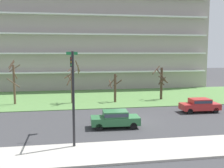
% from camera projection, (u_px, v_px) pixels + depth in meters
% --- Properties ---
extents(ground, '(160.00, 160.00, 0.00)m').
position_uv_depth(ground, '(130.00, 121.00, 26.29)').
color(ground, '#38383A').
extents(sidewalk_curb_near, '(80.00, 4.00, 0.15)m').
position_uv_depth(sidewalk_curb_near, '(156.00, 149.00, 18.45)').
color(sidewalk_curb_near, '#ADA89E').
rests_on(sidewalk_curb_near, ground).
extents(grass_lawn_strip, '(80.00, 16.00, 0.08)m').
position_uv_depth(grass_lawn_strip, '(108.00, 97.00, 39.99)').
color(grass_lawn_strip, '#547F42').
rests_on(grass_lawn_strip, ground).
extents(apartment_building, '(40.99, 14.65, 19.91)m').
position_uv_depth(apartment_building, '(97.00, 37.00, 53.32)').
color(apartment_building, '#9E938C').
rests_on(apartment_building, ground).
extents(tree_far_left, '(1.61, 1.67, 5.86)m').
position_uv_depth(tree_far_left, '(14.00, 82.00, 34.13)').
color(tree_far_left, brown).
rests_on(tree_far_left, ground).
extents(tree_left, '(2.19, 2.20, 5.80)m').
position_uv_depth(tree_left, '(73.00, 82.00, 34.96)').
color(tree_left, brown).
rests_on(tree_left, ground).
extents(tree_center, '(1.93, 1.74, 3.91)m').
position_uv_depth(tree_center, '(115.00, 87.00, 35.73)').
color(tree_center, '#4C3828').
rests_on(tree_center, ground).
extents(tree_right, '(2.11, 2.32, 4.85)m').
position_uv_depth(tree_right, '(161.00, 82.00, 37.64)').
color(tree_right, '#423023').
rests_on(tree_right, ground).
extents(sedan_green_near_left, '(4.47, 1.98, 1.57)m').
position_uv_depth(sedan_green_near_left, '(115.00, 118.00, 23.93)').
color(sedan_green_near_left, '#2D6B3D').
rests_on(sedan_green_near_left, ground).
extents(sedan_red_center_left, '(4.43, 1.86, 1.57)m').
position_uv_depth(sedan_red_center_left, '(200.00, 105.00, 30.08)').
color(sedan_red_center_left, '#B22828').
rests_on(sedan_red_center_left, ground).
extents(traffic_signal_mast, '(0.90, 5.06, 6.92)m').
position_uv_depth(traffic_signal_mast, '(73.00, 81.00, 19.90)').
color(traffic_signal_mast, black).
rests_on(traffic_signal_mast, ground).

